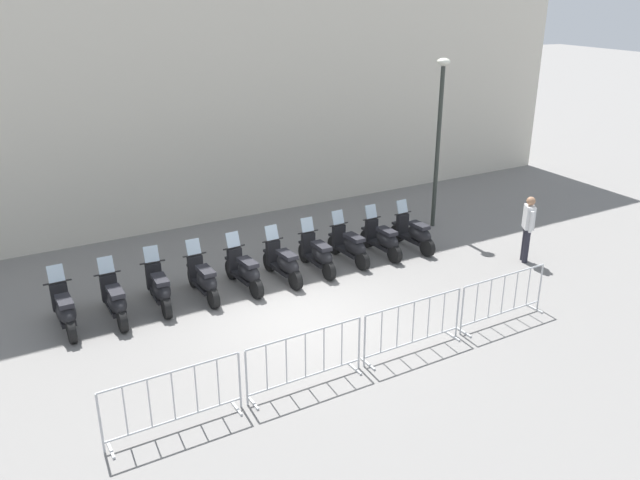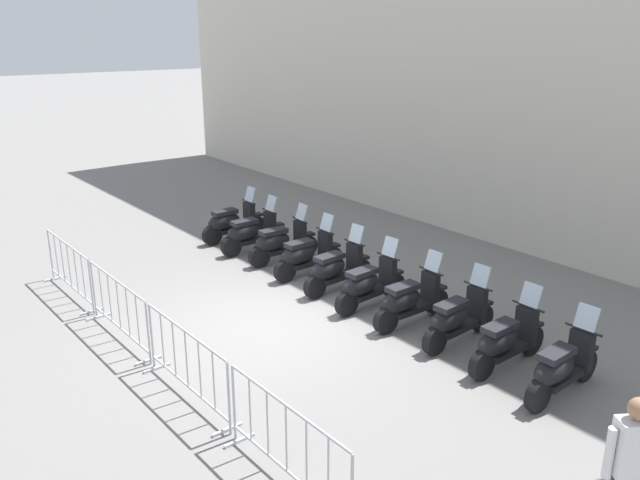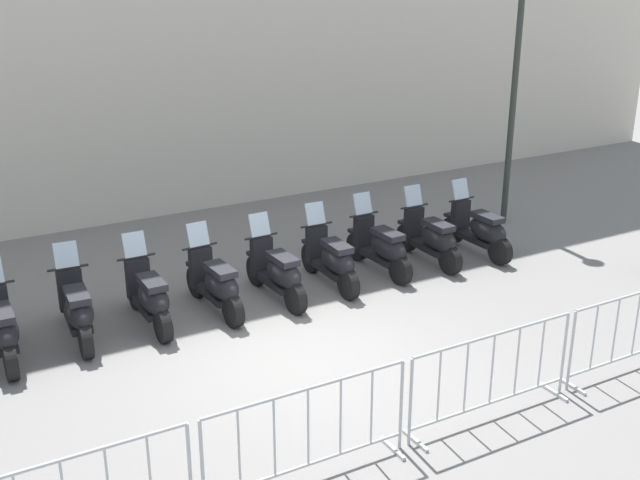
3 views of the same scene
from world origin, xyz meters
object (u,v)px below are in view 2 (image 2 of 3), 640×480
(motorcycle_4, at_px, (336,269))
(motorcycle_7, at_px, (457,318))
(motorcycle_1, at_px, (251,233))
(barrier_segment_1, at_px, (119,310))
(barrier_segment_2, at_px, (187,365))
(motorcycle_3, at_px, (306,255))
(motorcycle_6, at_px, (409,301))
(motorcycle_8, at_px, (505,341))
(officer_near_row_end, at_px, (629,466))
(motorcycle_9, at_px, (561,368))
(barrier_segment_3, at_px, (286,445))
(motorcycle_0, at_px, (231,222))
(motorcycle_5, at_px, (368,284))
(motorcycle_2, at_px, (280,243))
(barrier_segment_0, at_px, (70,270))

(motorcycle_4, distance_m, motorcycle_7, 2.95)
(motorcycle_1, bearing_deg, barrier_segment_1, -52.68)
(motorcycle_7, height_order, barrier_segment_2, motorcycle_7)
(motorcycle_3, relative_size, motorcycle_4, 1.01)
(motorcycle_4, height_order, motorcycle_6, same)
(motorcycle_4, bearing_deg, motorcycle_8, 9.06)
(motorcycle_6, bearing_deg, officer_near_row_end, -14.86)
(motorcycle_3, xyz_separation_m, officer_near_row_end, (8.08, -0.96, 0.53))
(motorcycle_4, height_order, motorcycle_7, same)
(motorcycle_7, relative_size, officer_near_row_end, 0.99)
(motorcycle_1, xyz_separation_m, motorcycle_7, (5.82, 0.97, 0.00))
(barrier_segment_1, bearing_deg, motorcycle_9, 44.44)
(barrier_segment_2, bearing_deg, barrier_segment_3, 8.30)
(motorcycle_0, xyz_separation_m, barrier_segment_3, (8.46, -2.98, 0.07))
(officer_near_row_end, bearing_deg, motorcycle_1, 176.42)
(motorcycle_7, height_order, motorcycle_9, same)
(officer_near_row_end, bearing_deg, motorcycle_4, 171.41)
(motorcycle_5, bearing_deg, barrier_segment_1, -103.97)
(motorcycle_3, height_order, barrier_segment_3, motorcycle_3)
(officer_near_row_end, bearing_deg, barrier_segment_2, -150.43)
(motorcycle_1, height_order, motorcycle_2, same)
(barrier_segment_0, height_order, officer_near_row_end, officer_near_row_end)
(motorcycle_2, relative_size, barrier_segment_2, 0.77)
(motorcycle_2, relative_size, barrier_segment_0, 0.77)
(motorcycle_2, relative_size, motorcycle_8, 1.00)
(motorcycle_1, bearing_deg, barrier_segment_0, -82.71)
(motorcycle_4, bearing_deg, motorcycle_2, -174.43)
(motorcycle_6, bearing_deg, motorcycle_4, -171.27)
(motorcycle_9, bearing_deg, motorcycle_5, -171.42)
(barrier_segment_1, bearing_deg, motorcycle_2, 115.37)
(motorcycle_5, bearing_deg, motorcycle_4, -174.22)
(motorcycle_6, bearing_deg, barrier_segment_0, -132.10)
(motorcycle_0, bearing_deg, motorcycle_4, 7.50)
(motorcycle_6, xyz_separation_m, officer_near_row_end, (5.16, -1.37, 0.53))
(motorcycle_8, bearing_deg, motorcycle_7, -174.46)
(motorcycle_5, bearing_deg, barrier_segment_2, -72.26)
(motorcycle_4, relative_size, motorcycle_9, 1.00)
(motorcycle_1, height_order, motorcycle_9, same)
(motorcycle_1, distance_m, motorcycle_4, 2.95)
(motorcycle_3, xyz_separation_m, barrier_segment_3, (5.53, -3.38, 0.07))
(motorcycle_8, height_order, barrier_segment_1, motorcycle_8)
(motorcycle_5, xyz_separation_m, officer_near_row_end, (6.12, -1.17, 0.53))
(motorcycle_3, bearing_deg, motorcycle_9, 7.75)
(motorcycle_0, height_order, officer_near_row_end, officer_near_row_end)
(barrier_segment_0, relative_size, barrier_segment_1, 1.00)
(motorcycle_4, distance_m, motorcycle_5, 0.98)
(motorcycle_1, distance_m, motorcycle_5, 3.94)
(motorcycle_2, height_order, motorcycle_3, same)
(motorcycle_1, xyz_separation_m, barrier_segment_0, (0.52, -4.06, 0.07))
(motorcycle_5, xyz_separation_m, motorcycle_6, (0.96, 0.20, 0.00))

